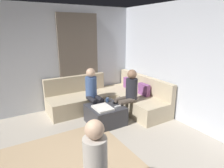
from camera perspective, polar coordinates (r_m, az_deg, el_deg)
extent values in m
cube|color=silver|center=(4.25, 27.54, 3.74)|extent=(6.00, 0.12, 2.70)
cube|color=silver|center=(5.20, -23.63, 6.19)|extent=(0.12, 6.00, 2.70)
cube|color=#726659|center=(5.43, -9.65, 6.63)|extent=(0.06, 1.10, 2.50)
cube|color=#C6B593|center=(5.34, 6.35, -5.02)|extent=(2.10, 0.85, 0.42)
cube|color=#C6B593|center=(5.41, 9.50, 0.01)|extent=(2.10, 0.14, 0.45)
cube|color=#C6B593|center=(5.26, -9.09, -5.46)|extent=(0.85, 1.70, 0.42)
cube|color=#C6B593|center=(5.43, -10.70, 0.03)|extent=(0.14, 1.70, 0.45)
cube|color=#8C4C8C|center=(5.71, 4.84, -0.05)|extent=(0.36, 0.12, 0.36)
cube|color=#8C4C8C|center=(5.18, 9.34, -1.92)|extent=(0.36, 0.12, 0.36)
cube|color=#333338|center=(4.53, -1.96, -8.96)|extent=(0.76, 0.76, 0.42)
cube|color=white|center=(4.30, -2.75, -7.02)|extent=(0.44, 0.36, 0.04)
cylinder|color=#334C72|center=(4.68, -1.37, -4.64)|extent=(0.08, 0.08, 0.10)
cube|color=white|center=(4.40, 1.68, -6.57)|extent=(0.05, 0.15, 0.02)
cylinder|color=brown|center=(4.56, 2.18, -8.76)|extent=(0.12, 0.12, 0.42)
cylinder|color=brown|center=(4.70, 0.97, -7.97)|extent=(0.12, 0.12, 0.42)
cylinder|color=brown|center=(4.56, 4.33, -5.12)|extent=(0.12, 0.40, 0.12)
cylinder|color=brown|center=(4.69, 3.07, -4.44)|extent=(0.12, 0.40, 0.12)
cylinder|color=#26262D|center=(4.65, 5.78, -1.43)|extent=(0.28, 0.28, 0.50)
sphere|color=#8C664C|center=(4.56, 5.91, 2.88)|extent=(0.22, 0.22, 0.22)
cylinder|color=black|center=(4.69, -2.88, -8.00)|extent=(0.12, 0.12, 0.42)
cylinder|color=black|center=(4.62, -4.87, -8.45)|extent=(0.12, 0.12, 0.42)
cylinder|color=black|center=(4.76, -4.06, -4.17)|extent=(0.40, 0.12, 0.12)
cylinder|color=black|center=(4.68, -6.03, -4.56)|extent=(0.40, 0.12, 0.12)
cylinder|color=#3F598C|center=(4.81, -6.16, -0.85)|extent=(0.28, 0.28, 0.50)
sphere|color=#D8AD8C|center=(4.72, -6.29, 3.33)|extent=(0.22, 0.22, 0.22)
cylinder|color=beige|center=(2.37, -4.93, -20.73)|extent=(0.28, 0.28, 0.50)
sphere|color=#D8AD8C|center=(2.18, -5.16, -13.14)|extent=(0.22, 0.22, 0.22)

